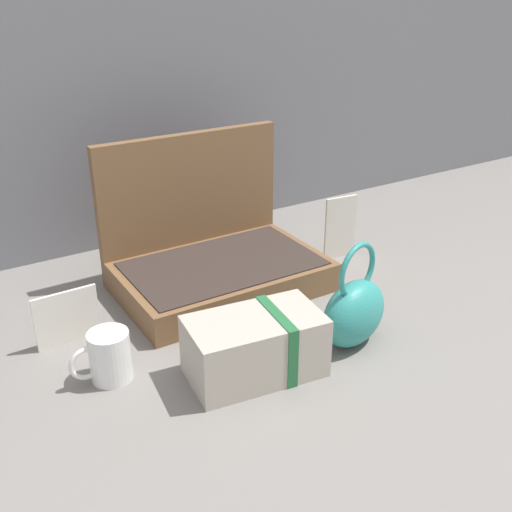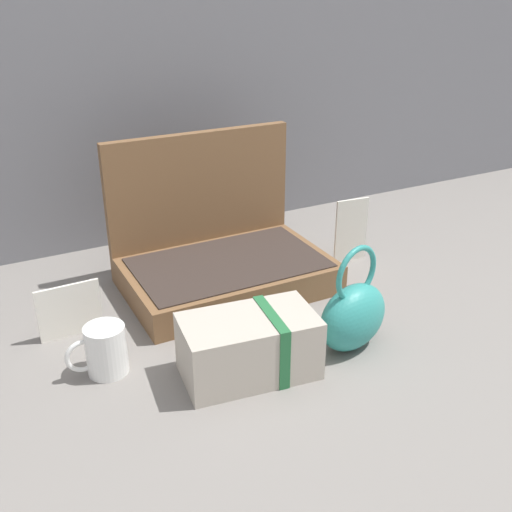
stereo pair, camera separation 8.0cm
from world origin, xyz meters
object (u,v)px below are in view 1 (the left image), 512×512
object	(u,v)px
coffee_mug	(109,356)
info_card_left	(340,227)
poster_card_right	(67,318)
open_suitcase	(213,255)
cream_toiletry_bag	(257,346)
teal_pouch_handbag	(354,311)

from	to	relation	value
coffee_mug	info_card_left	size ratio (longest dim) A/B	0.68
coffee_mug	poster_card_right	world-z (taller)	poster_card_right
poster_card_right	open_suitcase	bearing A→B (deg)	10.28
coffee_mug	poster_card_right	size ratio (longest dim) A/B	0.89
open_suitcase	cream_toiletry_bag	bearing A→B (deg)	-105.94
info_card_left	poster_card_right	world-z (taller)	info_card_left
open_suitcase	teal_pouch_handbag	size ratio (longest dim) A/B	2.12
cream_toiletry_bag	coffee_mug	size ratio (longest dim) A/B	2.29
coffee_mug	cream_toiletry_bag	bearing A→B (deg)	-27.77
open_suitcase	info_card_left	world-z (taller)	open_suitcase
cream_toiletry_bag	info_card_left	bearing A→B (deg)	35.32
open_suitcase	coffee_mug	xyz separation A→B (m)	(-0.34, -0.23, -0.03)
teal_pouch_handbag	info_card_left	world-z (taller)	teal_pouch_handbag
cream_toiletry_bag	info_card_left	xyz separation A→B (m)	(0.45, 0.32, 0.02)
teal_pouch_handbag	poster_card_right	world-z (taller)	teal_pouch_handbag
cream_toiletry_bag	info_card_left	size ratio (longest dim) A/B	1.57
open_suitcase	info_card_left	bearing A→B (deg)	-6.78
coffee_mug	info_card_left	world-z (taller)	info_card_left
open_suitcase	poster_card_right	distance (m)	0.38
coffee_mug	poster_card_right	bearing A→B (deg)	100.37
open_suitcase	info_card_left	xyz separation A→B (m)	(0.35, -0.04, 0.01)
teal_pouch_handbag	cream_toiletry_bag	world-z (taller)	teal_pouch_handbag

